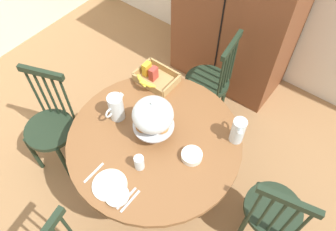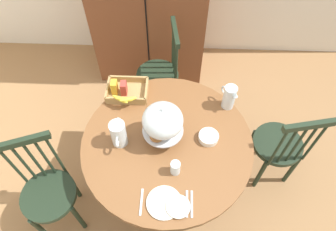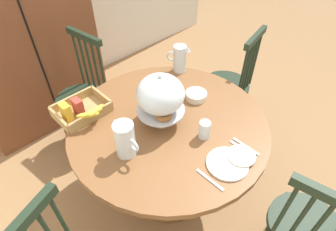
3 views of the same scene
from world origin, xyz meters
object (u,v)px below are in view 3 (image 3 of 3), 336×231
windsor_chair_far_side (228,86)px  pastry_stand_with_dome (160,96)px  windsor_chair_near_window (83,98)px  drinking_glass (204,130)px  milk_pitcher (180,60)px  wooden_armoire (13,18)px  dining_table (168,145)px  china_plate_large (227,164)px  china_plate_small (241,156)px  cereal_bowl (196,95)px  cereal_basket (81,110)px  orange_juice_pitcher (125,141)px  windsor_chair_facing_door (304,230)px

windsor_chair_far_side → pastry_stand_with_dome: 1.05m
windsor_chair_near_window → drinking_glass: size_ratio=8.86×
windsor_chair_near_window → milk_pitcher: size_ratio=4.85×
wooden_armoire → dining_table: wooden_armoire is taller
wooden_armoire → china_plate_large: (0.24, -1.94, -0.24)m
milk_pitcher → china_plate_small: (-0.36, -0.80, -0.07)m
milk_pitcher → china_plate_small: size_ratio=1.34×
china_plate_large → china_plate_small: 0.09m
windsor_chair_far_side → china_plate_large: 1.11m
milk_pitcher → cereal_bowl: (-0.15, -0.30, -0.07)m
cereal_basket → china_plate_small: bearing=-64.0°
orange_juice_pitcher → drinking_glass: size_ratio=1.90×
china_plate_large → cereal_basket: bearing=111.8°
windsor_chair_facing_door → drinking_glass: 0.75m
wooden_armoire → windsor_chair_far_side: size_ratio=2.01×
dining_table → orange_juice_pitcher: 0.45m
windsor_chair_far_side → orange_juice_pitcher: windsor_chair_far_side is taller
china_plate_large → wooden_armoire: bearing=97.0°
windsor_chair_far_side → cereal_bowl: bearing=-167.8°
wooden_armoire → pastry_stand_with_dome: (0.21, -1.47, -0.05)m
milk_pitcher → cereal_basket: 0.79m
cereal_bowl → wooden_armoire: bearing=109.8°
windsor_chair_near_window → pastry_stand_with_dome: bearing=-85.0°
cereal_basket → drinking_glass: size_ratio=2.87×
orange_juice_pitcher → drinking_glass: 0.44m
windsor_chair_near_window → windsor_chair_facing_door: bearing=-81.9°
wooden_armoire → orange_juice_pitcher: bearing=-93.3°
cereal_bowl → windsor_chair_far_side: bearing=12.2°
cereal_bowl → milk_pitcher: bearing=63.0°
wooden_armoire → drinking_glass: (0.30, -1.73, -0.19)m
windsor_chair_near_window → windsor_chair_far_side: size_ratio=1.00×
orange_juice_pitcher → cereal_basket: 0.43m
wooden_armoire → orange_juice_pitcher: wooden_armoire is taller
china_plate_small → wooden_armoire: bearing=99.4°
orange_juice_pitcher → cereal_bowl: bearing=4.6°
pastry_stand_with_dome → drinking_glass: bearing=-70.3°
pastry_stand_with_dome → china_plate_small: pastry_stand_with_dome is taller
china_plate_large → orange_juice_pitcher: bearing=127.5°
windsor_chair_near_window → orange_juice_pitcher: 1.02m
dining_table → cereal_basket: 0.59m
windsor_chair_facing_door → china_plate_small: 0.53m
milk_pitcher → china_plate_large: (-0.44, -0.78, -0.09)m
windsor_chair_near_window → milk_pitcher: (0.55, -0.56, 0.38)m
dining_table → china_plate_small: 0.53m
dining_table → china_plate_large: china_plate_large is taller
orange_juice_pitcher → milk_pitcher: bearing=24.7°
windsor_chair_far_side → china_plate_large: windsor_chair_far_side is taller
china_plate_small → china_plate_large: bearing=164.4°
windsor_chair_far_side → china_plate_small: 1.06m
wooden_armoire → windsor_chair_facing_door: (0.39, -2.39, -0.53)m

